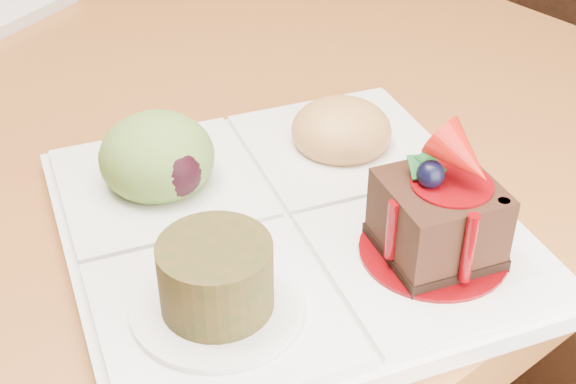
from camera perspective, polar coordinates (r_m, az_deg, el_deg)
chair_right at (r=1.28m, az=10.87°, el=9.71°), size 0.45×0.45×0.94m
sampler_plate at (r=0.51m, az=-0.38°, el=-1.05°), size 0.35×0.35×0.11m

